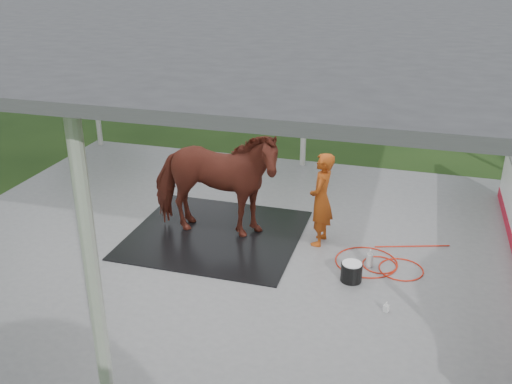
# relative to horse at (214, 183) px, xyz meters

# --- Properties ---
(ground) EXTENTS (100.00, 100.00, 0.00)m
(ground) POSITION_rel_horse_xyz_m (0.78, -0.50, -1.12)
(ground) COLOR #1E3814
(concrete_slab) EXTENTS (12.00, 10.00, 0.05)m
(concrete_slab) POSITION_rel_horse_xyz_m (0.78, -0.50, -1.10)
(concrete_slab) COLOR slate
(concrete_slab) RESTS_ON ground
(pavilion_structure) EXTENTS (12.60, 10.60, 4.05)m
(pavilion_structure) POSITION_rel_horse_xyz_m (0.78, -0.50, 2.84)
(pavilion_structure) COLOR beige
(pavilion_structure) RESTS_ON ground
(tree_belt) EXTENTS (28.00, 28.00, 5.80)m
(tree_belt) POSITION_rel_horse_xyz_m (1.08, 0.40, 2.67)
(tree_belt) COLOR #382314
(tree_belt) RESTS_ON ground
(rubber_mat) EXTENTS (3.13, 2.94, 0.02)m
(rubber_mat) POSITION_rel_horse_xyz_m (0.00, 0.00, -1.06)
(rubber_mat) COLOR black
(rubber_mat) RESTS_ON concrete_slab
(horse) EXTENTS (2.56, 1.31, 2.10)m
(horse) POSITION_rel_horse_xyz_m (0.00, 0.00, 0.00)
(horse) COLOR maroon
(horse) RESTS_ON rubber_mat
(handler) EXTENTS (0.47, 0.67, 1.74)m
(handler) POSITION_rel_horse_xyz_m (1.94, 0.25, -0.20)
(handler) COLOR #AE4512
(handler) RESTS_ON concrete_slab
(wash_bucket) EXTENTS (0.35, 0.35, 0.32)m
(wash_bucket) POSITION_rel_horse_xyz_m (2.68, -0.90, -0.91)
(wash_bucket) COLOR black
(wash_bucket) RESTS_ON concrete_slab
(soap_bottle_a) EXTENTS (0.14, 0.14, 0.33)m
(soap_bottle_a) POSITION_rel_horse_xyz_m (2.92, -0.37, -0.91)
(soap_bottle_a) COLOR silver
(soap_bottle_a) RESTS_ON concrete_slab
(soap_bottle_b) EXTENTS (0.10, 0.10, 0.17)m
(soap_bottle_b) POSITION_rel_horse_xyz_m (3.30, -1.62, -0.99)
(soap_bottle_b) COLOR #338CD8
(soap_bottle_b) RESTS_ON concrete_slab
(hose_coil) EXTENTS (1.94, 1.57, 0.02)m
(hose_coil) POSITION_rel_horse_xyz_m (3.06, -0.26, -1.06)
(hose_coil) COLOR red
(hose_coil) RESTS_ON concrete_slab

